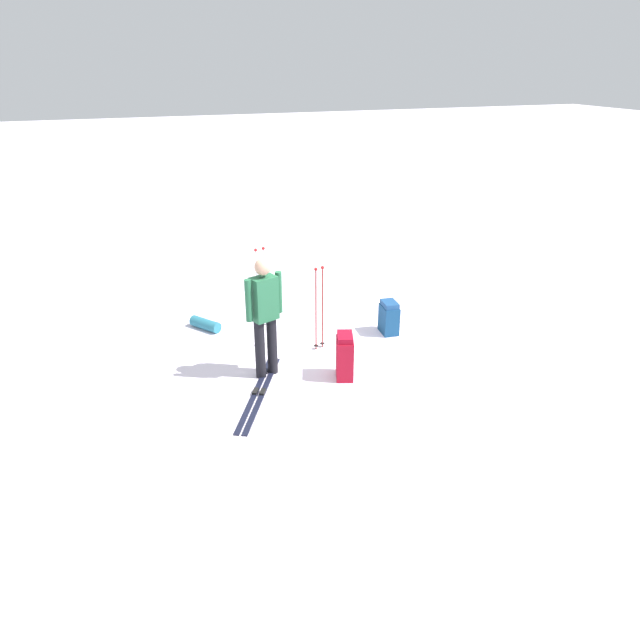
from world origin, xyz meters
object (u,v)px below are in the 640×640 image
object	(u,v)px
ski_poles_planted_near	(261,284)
sleeping_mat_rolled	(205,324)
skier_standing	(265,312)
backpack_large_dark	(345,356)
ski_pair_near	(259,393)
backpack_bright	(389,318)
ski_poles_planted_far	(319,304)

from	to	relation	value
ski_poles_planted_near	sleeping_mat_rolled	xyz separation A→B (m)	(0.92, -0.19, -0.66)
skier_standing	backpack_large_dark	distance (m)	1.26
ski_pair_near	skier_standing	bearing A→B (deg)	-116.99
backpack_bright	ski_poles_planted_near	distance (m)	2.13
backpack_large_dark	sleeping_mat_rolled	world-z (taller)	backpack_large_dark
skier_standing	sleeping_mat_rolled	size ratio (longest dim) A/B	3.09
ski_pair_near	backpack_bright	xyz separation A→B (m)	(-2.43, -1.11, 0.25)
backpack_large_dark	ski_poles_planted_far	xyz separation A→B (m)	(0.03, -0.94, 0.41)
backpack_large_dark	ski_poles_planted_near	xyz separation A→B (m)	(0.64, -2.03, 0.43)
backpack_bright	ski_poles_planted_near	bearing A→B (deg)	-27.19
skier_standing	backpack_bright	world-z (taller)	skier_standing
backpack_large_dark	ski_poles_planted_far	size ratio (longest dim) A/B	0.50
ski_poles_planted_near	ski_poles_planted_far	bearing A→B (deg)	119.21
sleeping_mat_rolled	ski_pair_near	bearing A→B (deg)	98.16
skier_standing	ski_poles_planted_near	distance (m)	1.65
skier_standing	sleeping_mat_rolled	bearing A→B (deg)	-72.55
ski_poles_planted_near	ski_pair_near	bearing A→B (deg)	73.93
backpack_bright	backpack_large_dark	bearing A→B (deg)	41.93
backpack_bright	sleeping_mat_rolled	world-z (taller)	backpack_bright
ski_pair_near	ski_poles_planted_near	world-z (taller)	ski_poles_planted_near
backpack_bright	ski_poles_planted_near	xyz separation A→B (m)	(1.84, -0.95, 0.48)
ski_pair_near	backpack_large_dark	world-z (taller)	backpack_large_dark
ski_poles_planted_far	backpack_bright	bearing A→B (deg)	-173.69
backpack_large_dark	backpack_bright	size ratio (longest dim) A/B	1.21
skier_standing	backpack_bright	bearing A→B (deg)	-163.56
skier_standing	ski_pair_near	xyz separation A→B (m)	(0.24, 0.47, -0.94)
skier_standing	ski_pair_near	bearing A→B (deg)	63.01
ski_poles_planted_far	ski_poles_planted_near	bearing A→B (deg)	-60.79
backpack_large_dark	backpack_bright	xyz separation A→B (m)	(-1.20, -1.08, -0.06)
backpack_large_dark	ski_pair_near	bearing A→B (deg)	1.54
ski_pair_near	ski_poles_planted_far	distance (m)	1.70
ski_pair_near	backpack_large_dark	xyz separation A→B (m)	(-1.23, -0.03, 0.31)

